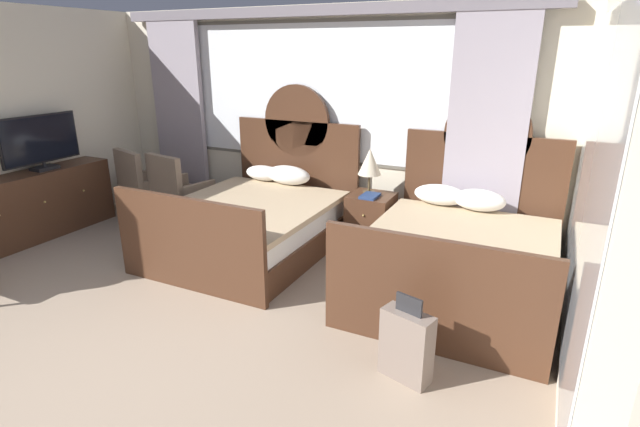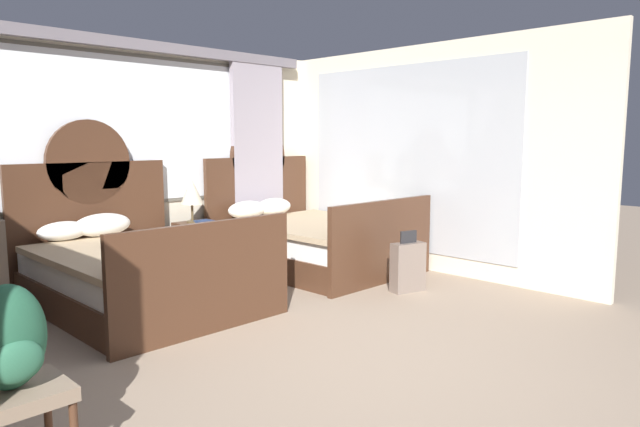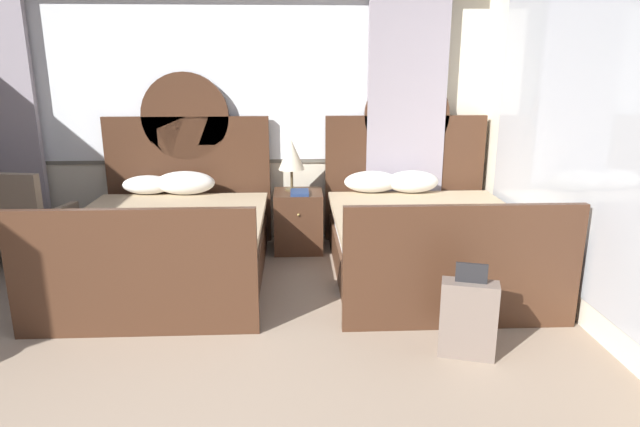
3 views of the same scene
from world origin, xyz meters
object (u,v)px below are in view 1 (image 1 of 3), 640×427
at_px(armchair_by_window_centre, 143,183).
at_px(book_on_nightstand, 370,196).
at_px(suitcase_on_floor, 406,345).
at_px(tv_flatscreen, 40,142).
at_px(dresser_minibar, 34,206).
at_px(bed_near_mirror, 459,255).
at_px(table_lamp_on_nightstand, 370,162).
at_px(nightstand_between_beds, 371,220).
at_px(bed_near_window, 255,220).
at_px(armchair_by_window_left, 177,188).

bearing_deg(armchair_by_window_centre, book_on_nightstand, 5.37).
bearing_deg(suitcase_on_floor, tv_flatscreen, 170.01).
xyz_separation_m(dresser_minibar, armchair_by_window_centre, (0.60, 1.18, 0.07)).
height_order(bed_near_mirror, table_lamp_on_nightstand, bed_near_mirror).
xyz_separation_m(tv_flatscreen, suitcase_on_floor, (4.80, -0.85, -0.89)).
bearing_deg(bed_near_mirror, dresser_minibar, -169.68).
height_order(nightstand_between_beds, table_lamp_on_nightstand, table_lamp_on_nightstand).
xyz_separation_m(nightstand_between_beds, dresser_minibar, (-3.74, -1.57, 0.10)).
xyz_separation_m(bed_near_window, tv_flatscreen, (-2.57, -0.67, 0.80)).
distance_m(table_lamp_on_nightstand, tv_flatscreen, 3.93).
distance_m(nightstand_between_beds, suitcase_on_floor, 2.46).
xyz_separation_m(nightstand_between_beds, tv_flatscreen, (-3.72, -1.36, 0.85)).
xyz_separation_m(tv_flatscreen, armchair_by_window_left, (1.18, 0.96, -0.68)).
relative_size(tv_flatscreen, armchair_by_window_centre, 1.05).
bearing_deg(book_on_nightstand, bed_near_mirror, -27.51).
distance_m(dresser_minibar, suitcase_on_floor, 4.87).
height_order(armchair_by_window_left, suitcase_on_floor, armchair_by_window_left).
bearing_deg(bed_near_mirror, bed_near_window, -179.94).
height_order(bed_near_mirror, book_on_nightstand, bed_near_mirror).
relative_size(nightstand_between_beds, book_on_nightstand, 2.36).
relative_size(tv_flatscreen, suitcase_on_floor, 1.53).
relative_size(bed_near_window, suitcase_on_floor, 3.43).
relative_size(bed_near_mirror, armchair_by_window_centre, 2.35).
bearing_deg(armchair_by_window_left, book_on_nightstand, 6.67).
bearing_deg(armchair_by_window_left, table_lamp_on_nightstand, 10.67).
bearing_deg(dresser_minibar, suitcase_on_floor, -7.44).
bearing_deg(suitcase_on_floor, bed_near_window, 145.83).
distance_m(dresser_minibar, armchair_by_window_centre, 1.32).
relative_size(bed_near_mirror, table_lamp_on_nightstand, 4.23).
bearing_deg(book_on_nightstand, tv_flatscreen, -161.35).
relative_size(bed_near_window, dresser_minibar, 1.13).
xyz_separation_m(bed_near_window, bed_near_mirror, (2.29, 0.00, 0.00)).
relative_size(table_lamp_on_nightstand, suitcase_on_floor, 0.81).
distance_m(bed_near_mirror, nightstand_between_beds, 1.33).
bearing_deg(tv_flatscreen, nightstand_between_beds, 20.06).
distance_m(bed_near_mirror, tv_flatscreen, 4.97).
bearing_deg(nightstand_between_beds, dresser_minibar, -157.20).
distance_m(bed_near_window, dresser_minibar, 2.74).
height_order(tv_flatscreen, armchair_by_window_centre, tv_flatscreen).
xyz_separation_m(table_lamp_on_nightstand, dresser_minibar, (-3.68, -1.64, -0.57)).
bearing_deg(dresser_minibar, armchair_by_window_centre, 63.04).
bearing_deg(tv_flatscreen, table_lamp_on_nightstand, 21.33).
bearing_deg(armchair_by_window_left, bed_near_window, -11.77).
bearing_deg(armchair_by_window_centre, suitcase_on_floor, -23.18).
distance_m(book_on_nightstand, armchair_by_window_left, 2.58).
bearing_deg(suitcase_on_floor, book_on_nightstand, 116.88).
height_order(dresser_minibar, suitcase_on_floor, dresser_minibar).
distance_m(nightstand_between_beds, book_on_nightstand, 0.34).
relative_size(nightstand_between_beds, tv_flatscreen, 0.62).
xyz_separation_m(bed_near_mirror, suitcase_on_floor, (-0.06, -1.52, -0.09)).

